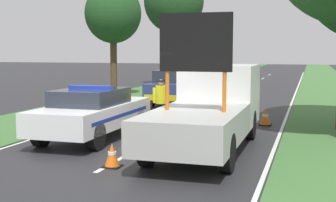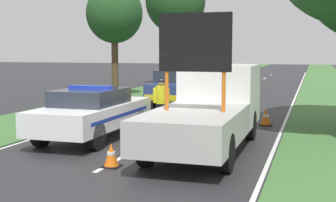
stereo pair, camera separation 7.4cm
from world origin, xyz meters
TOP-DOWN VIEW (x-y plane):
  - ground_plane at (0.00, 0.00)m, footprint 160.00×160.00m
  - lane_markings at (0.00, 14.40)m, footprint 6.92×62.73m
  - grass_verge_left at (-5.40, 20.00)m, footprint 3.79×120.00m
  - grass_verge_right at (5.40, 20.00)m, footprint 3.79×120.00m
  - police_car at (-1.75, 0.71)m, footprint 1.85×4.89m
  - work_truck at (1.75, 0.58)m, footprint 2.02×6.26m
  - road_barrier at (-0.04, 3.94)m, footprint 2.60×0.08m
  - police_officer at (-0.49, 3.23)m, footprint 0.58×0.37m
  - pedestrian_civilian at (0.63, 3.37)m, footprint 0.58×0.37m
  - traffic_cone_near_police at (1.50, 4.72)m, footprint 0.46×0.46m
  - traffic_cone_centre_front at (0.14, -2.23)m, footprint 0.39×0.39m
  - traffic_cone_near_truck at (-0.25, 0.45)m, footprint 0.46×0.46m
  - traffic_cone_behind_barrier at (0.20, 4.17)m, footprint 0.35×0.35m
  - traffic_cone_lane_edge at (2.81, 4.68)m, footprint 0.43×0.43m
  - queued_car_hatch_blue at (-1.95, 9.89)m, footprint 1.77×4.24m
  - queued_car_sedan_silver at (-2.00, 15.69)m, footprint 1.91×4.58m
  - queued_car_wagon_maroon at (-1.75, 21.79)m, footprint 1.72×4.42m
  - roadside_tree_near_right at (-5.38, 21.46)m, footprint 4.33×4.33m
  - roadside_tree_mid_left at (-6.33, 12.69)m, footprint 3.13×3.13m

SIDE VIEW (x-z plane):
  - ground_plane at x=0.00m, z-range 0.00..0.00m
  - lane_markings at x=0.00m, z-range 0.00..0.01m
  - grass_verge_left at x=-5.40m, z-range 0.00..0.03m
  - grass_verge_right at x=5.40m, z-range 0.00..0.03m
  - traffic_cone_behind_barrier at x=0.20m, z-range 0.00..0.49m
  - traffic_cone_centre_front at x=0.14m, z-range 0.00..0.53m
  - traffic_cone_lane_edge at x=2.81m, z-range 0.00..0.59m
  - traffic_cone_near_police at x=1.50m, z-range 0.00..0.63m
  - traffic_cone_near_truck at x=-0.25m, z-range 0.00..0.63m
  - queued_car_sedan_silver at x=-2.00m, z-range 0.03..1.49m
  - police_car at x=-1.75m, z-range 0.00..1.56m
  - queued_car_wagon_maroon at x=-1.75m, z-range 0.02..1.62m
  - road_barrier at x=-0.04m, z-range 0.32..1.33m
  - queued_car_hatch_blue at x=-1.95m, z-range 0.02..1.66m
  - pedestrian_civilian at x=0.63m, z-range 0.14..1.74m
  - police_officer at x=-0.49m, z-range 0.15..1.75m
  - work_truck at x=1.75m, z-range -0.62..2.78m
  - roadside_tree_mid_left at x=-6.33m, z-range 1.44..7.70m
  - roadside_tree_near_right at x=-5.38m, z-range 1.89..10.27m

